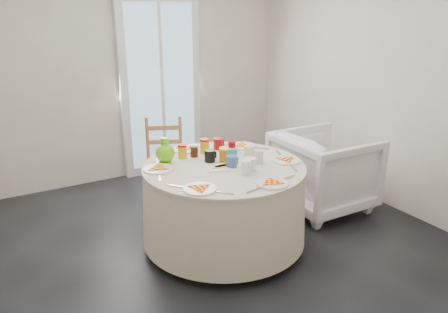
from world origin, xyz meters
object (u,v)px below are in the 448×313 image
green_pitcher (165,145)px  armchair (324,172)px  wooden_chair (165,160)px  table (224,204)px

green_pitcher → armchair: bearing=-0.8°
armchair → green_pitcher: green_pitcher is taller
wooden_chair → table: bearing=-60.7°
wooden_chair → green_pitcher: bearing=-87.6°
green_pitcher → table: bearing=-33.5°
table → armchair: armchair is taller
table → green_pitcher: (-0.38, 0.32, 0.49)m
wooden_chair → green_pitcher: size_ratio=4.32×
table → armchair: 1.24m
armchair → wooden_chair: bearing=56.5°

